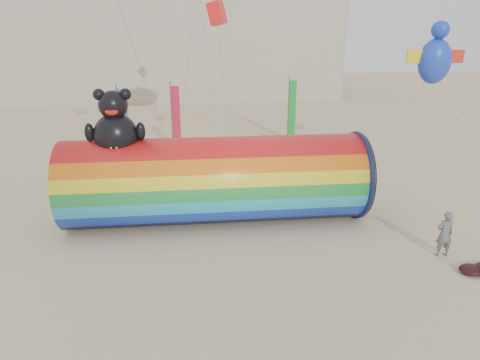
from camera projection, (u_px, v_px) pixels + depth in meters
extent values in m
plane|color=#CCB58C|center=(232.00, 247.00, 17.68)|extent=(160.00, 160.00, 0.00)
cube|color=#B7AD99|center=(108.00, 21.00, 56.40)|extent=(60.00, 15.00, 20.00)
cube|color=#28303D|center=(96.00, 14.00, 49.13)|extent=(59.50, 0.12, 17.00)
cylinder|color=red|center=(216.00, 180.00, 19.67)|extent=(13.59, 3.96, 3.96)
torus|color=#0F1438|center=(356.00, 175.00, 20.38)|extent=(0.27, 4.16, 4.16)
cylinder|color=black|center=(359.00, 175.00, 20.39)|extent=(0.07, 3.92, 3.92)
ellipsoid|color=black|center=(116.00, 137.00, 18.51)|extent=(1.94, 1.73, 2.04)
ellipsoid|color=yellow|center=(114.00, 143.00, 17.97)|extent=(1.00, 0.44, 0.87)
sphere|color=black|center=(113.00, 105.00, 18.07)|extent=(1.25, 1.25, 1.25)
sphere|color=black|center=(99.00, 95.00, 17.87)|extent=(0.50, 0.50, 0.50)
sphere|color=black|center=(125.00, 94.00, 17.99)|extent=(0.50, 0.50, 0.50)
ellipsoid|color=red|center=(111.00, 111.00, 17.65)|extent=(0.55, 0.20, 0.35)
ellipsoid|color=black|center=(89.00, 133.00, 18.22)|extent=(0.41, 0.41, 0.82)
ellipsoid|color=black|center=(141.00, 131.00, 18.45)|extent=(0.41, 0.41, 0.82)
imported|color=#5C5F63|center=(445.00, 234.00, 16.69)|extent=(0.69, 0.46, 1.89)
ellipsoid|color=#390A10|center=(472.00, 270.00, 15.67)|extent=(0.91, 0.77, 0.32)
cylinder|color=#59595E|center=(120.00, 124.00, 28.73)|extent=(0.10, 0.10, 5.20)
cube|color=blue|center=(124.00, 123.00, 28.75)|extent=(0.56, 0.06, 4.50)
cylinder|color=#59595E|center=(172.00, 119.00, 30.59)|extent=(0.10, 0.10, 5.20)
cube|color=red|center=(176.00, 118.00, 30.61)|extent=(0.56, 0.06, 4.50)
cylinder|color=#59595E|center=(288.00, 110.00, 34.23)|extent=(0.10, 0.10, 5.20)
cube|color=#17962F|center=(292.00, 109.00, 34.25)|extent=(0.56, 0.06, 4.50)
ellipsoid|color=#1B3DC0|center=(435.00, 61.00, 18.67)|extent=(1.46, 1.14, 1.95)
cube|color=red|center=(217.00, 13.00, 23.74)|extent=(0.75, 0.75, 1.20)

